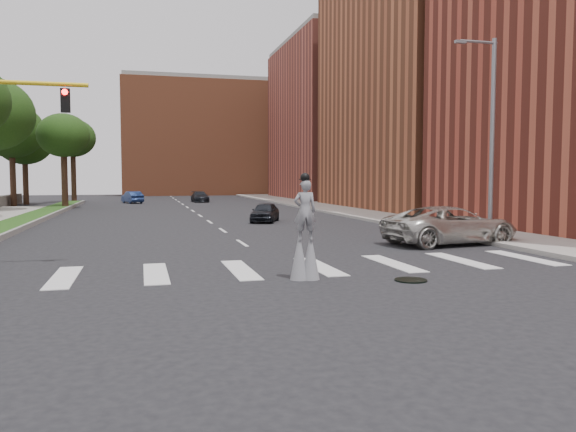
# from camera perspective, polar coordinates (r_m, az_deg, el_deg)

# --- Properties ---
(ground_plane) EXTENTS (160.00, 160.00, 0.00)m
(ground_plane) POSITION_cam_1_polar(r_m,az_deg,el_deg) (16.89, 0.06, -5.87)
(ground_plane) COLOR black
(ground_plane) RESTS_ON ground
(grass_median) EXTENTS (2.00, 60.00, 0.25)m
(grass_median) POSITION_cam_1_polar(r_m,az_deg,el_deg) (36.92, -25.99, -0.71)
(grass_median) COLOR #1D4212
(grass_median) RESTS_ON ground
(median_curb) EXTENTS (0.20, 60.00, 0.28)m
(median_curb) POSITION_cam_1_polar(r_m,az_deg,el_deg) (36.73, -24.39, -0.66)
(median_curb) COLOR gray
(median_curb) RESTS_ON ground
(sidewalk_right) EXTENTS (5.00, 90.00, 0.18)m
(sidewalk_right) POSITION_cam_1_polar(r_m,az_deg,el_deg) (44.46, 7.45, 0.35)
(sidewalk_right) COLOR gray
(sidewalk_right) RESTS_ON ground
(manhole) EXTENTS (0.90, 0.90, 0.04)m
(manhole) POSITION_cam_1_polar(r_m,az_deg,el_deg) (16.10, 12.36, -6.38)
(manhole) COLOR black
(manhole) RESTS_ON ground
(building_mid) EXTENTS (16.00, 22.00, 24.00)m
(building_mid) POSITION_cam_1_polar(r_m,az_deg,el_deg) (53.82, 15.17, 13.60)
(building_mid) COLOR #9B4F30
(building_mid) RESTS_ON ground
(building_far) EXTENTS (16.00, 22.00, 20.00)m
(building_far) POSITION_cam_1_polar(r_m,az_deg,el_deg) (75.18, 5.88, 9.40)
(building_far) COLOR #9F483A
(building_far) RESTS_ON ground
(building_backdrop) EXTENTS (26.00, 14.00, 18.00)m
(building_backdrop) POSITION_cam_1_polar(r_m,az_deg,el_deg) (94.85, -8.55, 7.65)
(building_backdrop) COLOR #9B4F30
(building_backdrop) RESTS_ON ground
(streetlight) EXTENTS (2.05, 0.20, 9.00)m
(streetlight) POSITION_cam_1_polar(r_m,az_deg,el_deg) (26.86, 19.87, 8.04)
(streetlight) COLOR slate
(streetlight) RESTS_ON ground
(stilt_performer) EXTENTS (0.84, 0.57, 3.01)m
(stilt_performer) POSITION_cam_1_polar(r_m,az_deg,el_deg) (15.77, 1.73, -2.22)
(stilt_performer) COLOR #301D13
(stilt_performer) RESTS_ON ground
(suv_crossing) EXTENTS (6.20, 3.44, 1.64)m
(suv_crossing) POSITION_cam_1_polar(r_m,az_deg,el_deg) (25.11, 16.17, -0.90)
(suv_crossing) COLOR beige
(suv_crossing) RESTS_ON ground
(car_near) EXTENTS (2.79, 4.01, 1.27)m
(car_near) POSITION_cam_1_polar(r_m,az_deg,el_deg) (36.05, -2.35, 0.40)
(car_near) COLOR black
(car_near) RESTS_ON ground
(car_mid) EXTENTS (2.54, 4.18, 1.30)m
(car_mid) POSITION_cam_1_polar(r_m,az_deg,el_deg) (64.03, -15.54, 1.84)
(car_mid) COLOR navy
(car_mid) RESTS_ON ground
(car_far) EXTENTS (1.90, 4.29, 1.23)m
(car_far) POSITION_cam_1_polar(r_m,az_deg,el_deg) (65.36, -8.95, 1.95)
(car_far) COLOR black
(car_far) RESTS_ON ground
(tree_5) EXTENTS (6.16, 6.16, 9.97)m
(tree_5) POSITION_cam_1_polar(r_m,az_deg,el_deg) (61.08, -26.29, 7.73)
(tree_5) COLOR #301D13
(tree_5) RESTS_ON ground
(tree_6) EXTENTS (4.61, 4.61, 8.58)m
(tree_6) POSITION_cam_1_polar(r_m,az_deg,el_deg) (54.74, -21.86, 7.54)
(tree_6) COLOR #301D13
(tree_6) RESTS_ON ground
(tree_7) EXTENTS (5.01, 5.01, 9.37)m
(tree_7) POSITION_cam_1_polar(r_m,az_deg,el_deg) (67.63, -21.04, 7.36)
(tree_7) COLOR #301D13
(tree_7) RESTS_ON ground
(tree_8) EXTENTS (5.69, 5.69, 9.01)m
(tree_8) POSITION_cam_1_polar(r_m,az_deg,el_deg) (64.85, -25.21, 6.85)
(tree_8) COLOR #301D13
(tree_8) RESTS_ON ground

